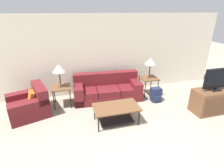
% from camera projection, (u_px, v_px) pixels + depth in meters
% --- Properties ---
extents(wall_back, '(8.47, 0.06, 2.60)m').
position_uv_depth(wall_back, '(104.00, 55.00, 5.82)').
color(wall_back, silver).
rests_on(wall_back, ground_plane).
extents(couch, '(2.15, 0.97, 0.82)m').
position_uv_depth(couch, '(107.00, 90.00, 5.65)').
color(couch, maroon).
rests_on(couch, ground_plane).
extents(armchair, '(1.22, 1.22, 0.80)m').
position_uv_depth(armchair, '(30.00, 105.00, 4.79)').
color(armchair, maroon).
rests_on(armchair, ground_plane).
extents(coffee_table, '(1.14, 0.66, 0.47)m').
position_uv_depth(coffee_table, '(116.00, 111.00, 4.40)').
color(coffee_table, brown).
rests_on(coffee_table, ground_plane).
extents(side_table_left, '(0.54, 0.56, 0.62)m').
position_uv_depth(side_table_left, '(61.00, 88.00, 5.12)').
color(side_table_left, brown).
rests_on(side_table_left, ground_plane).
extents(side_table_right, '(0.54, 0.56, 0.62)m').
position_uv_depth(side_table_right, '(149.00, 79.00, 5.80)').
color(side_table_right, brown).
rests_on(side_table_right, ground_plane).
extents(table_lamp_left, '(0.36, 0.36, 0.67)m').
position_uv_depth(table_lamp_left, '(59.00, 69.00, 4.88)').
color(table_lamp_left, '#472D1E').
rests_on(table_lamp_left, side_table_left).
extents(table_lamp_right, '(0.36, 0.36, 0.67)m').
position_uv_depth(table_lamp_right, '(150.00, 61.00, 5.57)').
color(table_lamp_right, '#472D1E').
rests_on(table_lamp_right, side_table_right).
extents(tv_console, '(1.11, 0.55, 0.67)m').
position_uv_depth(tv_console, '(212.00, 101.00, 4.90)').
color(tv_console, brown).
rests_on(tv_console, ground_plane).
extents(television, '(0.84, 0.20, 0.62)m').
position_uv_depth(television, '(218.00, 79.00, 4.64)').
color(television, black).
rests_on(television, tv_console).
extents(backpack, '(0.29, 0.30, 0.45)m').
position_uv_depth(backpack, '(156.00, 95.00, 5.50)').
color(backpack, '#1E2847').
rests_on(backpack, ground_plane).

